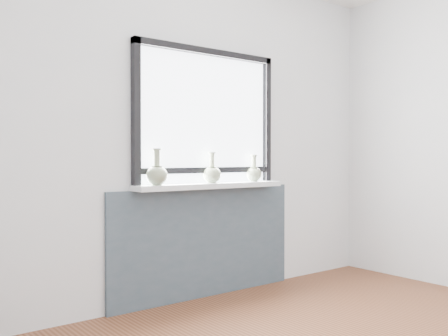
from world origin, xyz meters
TOP-DOWN VIEW (x-y plane):
  - back_wall at (0.00, 1.81)m, footprint 3.60×0.02m
  - apron_panel at (0.00, 1.78)m, footprint 1.70×0.03m
  - windowsill at (0.00, 1.71)m, footprint 1.32×0.18m
  - window at (0.00, 1.77)m, footprint 1.30×0.06m
  - vase_a at (-0.50, 1.68)m, footprint 0.15×0.15m
  - vase_b at (0.00, 1.71)m, footprint 0.14×0.14m
  - vase_c at (0.44, 1.71)m, footprint 0.13×0.13m

SIDE VIEW (x-z plane):
  - apron_panel at x=0.00m, z-range 0.00..0.86m
  - windowsill at x=0.00m, z-range 0.86..0.90m
  - vase_c at x=0.44m, z-range 0.86..1.08m
  - vase_b at x=0.00m, z-range 0.86..1.10m
  - vase_a at x=-0.50m, z-range 0.85..1.12m
  - back_wall at x=0.00m, z-range 0.00..2.60m
  - window at x=0.00m, z-range 0.92..1.97m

